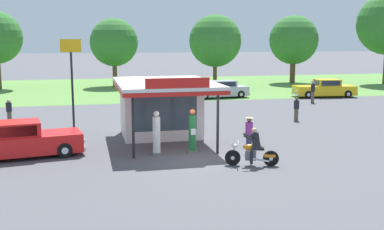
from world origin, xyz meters
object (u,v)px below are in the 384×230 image
parked_car_back_row_right (325,89)px  bystander_admiring_sedan (9,111)px  gas_pump_offside (192,133)px  bystander_chatting_near_pumps (249,134)px  gas_pump_nearside (157,135)px  bystander_leaning_by_kiosk (296,108)px  roadside_pole_sign (72,70)px  featured_classic_sedan (19,141)px  motorcycle_with_rider (253,150)px  bystander_strolling_foreground (313,91)px  parked_car_back_row_left (220,90)px

parked_car_back_row_right → bystander_admiring_sedan: (-25.24, -7.92, 0.10)m
gas_pump_offside → bystander_chatting_near_pumps: gas_pump_offside is taller
gas_pump_nearside → parked_car_back_row_right: 24.74m
bystander_leaning_by_kiosk → gas_pump_offside: bearing=-141.0°
roadside_pole_sign → bystander_chatting_near_pumps: bearing=-38.7°
gas_pump_nearside → featured_classic_sedan: gas_pump_nearside is taller
bystander_leaning_by_kiosk → roadside_pole_sign: bearing=-176.2°
parked_car_back_row_right → roadside_pole_sign: 24.44m
gas_pump_offside → bystander_leaning_by_kiosk: size_ratio=1.35×
gas_pump_nearside → motorcycle_with_rider: gas_pump_nearside is taller
bystander_admiring_sedan → bystander_strolling_foreground: bearing=12.0°
bystander_chatting_near_pumps → bystander_leaning_by_kiosk: bystander_chatting_near_pumps is taller
gas_pump_offside → featured_classic_sedan: size_ratio=0.36×
bystander_strolling_foreground → parked_car_back_row_right: bearing=48.5°
motorcycle_with_rider → bystander_strolling_foreground: (11.36, 16.91, 0.30)m
roadside_pole_sign → motorcycle_with_rider: bearing=-49.6°
gas_pump_offside → motorcycle_with_rider: gas_pump_offside is taller
gas_pump_offside → bystander_admiring_sedan: gas_pump_offside is taller
gas_pump_nearside → motorcycle_with_rider: size_ratio=0.93×
featured_classic_sedan → parked_car_back_row_right: featured_classic_sedan is taller
motorcycle_with_rider → gas_pump_nearside: bearing=142.3°
parked_car_back_row_right → bystander_leaning_by_kiosk: (-7.74, -10.61, 0.06)m
parked_car_back_row_right → parked_car_back_row_left: bearing=170.7°
gas_pump_offside → bystander_chatting_near_pumps: bearing=-11.7°
gas_pump_nearside → bystander_leaning_by_kiosk: 11.98m
parked_car_back_row_left → roadside_pole_sign: 18.03m
bystander_chatting_near_pumps → bystander_strolling_foreground: bystander_strolling_foreground is taller
gas_pump_nearside → bystander_strolling_foreground: gas_pump_nearside is taller
parked_car_back_row_right → bystander_chatting_near_pumps: bearing=-127.1°
bystander_leaning_by_kiosk → bystander_strolling_foreground: bearing=56.4°
motorcycle_with_rider → parked_car_back_row_left: (4.90, 21.56, 0.04)m
bystander_chatting_near_pumps → gas_pump_nearside: bearing=172.9°
bystander_leaning_by_kiosk → bystander_admiring_sedan: bystander_admiring_sedan is taller
bystander_chatting_near_pumps → bystander_leaning_by_kiosk: size_ratio=1.10×
bystander_strolling_foreground → roadside_pole_sign: bearing=-155.7°
bystander_chatting_near_pumps → bystander_admiring_sedan: bystander_chatting_near_pumps is taller
parked_car_back_row_left → roadside_pole_sign: bearing=-133.0°
parked_car_back_row_right → roadside_pole_sign: (-21.38, -11.52, 2.76)m
parked_car_back_row_right → gas_pump_offside: bearing=-132.8°
motorcycle_with_rider → roadside_pole_sign: roadside_pole_sign is taller
gas_pump_nearside → parked_car_back_row_left: (8.44, 18.83, -0.21)m
bystander_chatting_near_pumps → gas_pump_offside: bearing=168.3°
gas_pump_offside → motorcycle_with_rider: size_ratio=0.94×
parked_car_back_row_left → bystander_chatting_near_pumps: 19.82m
bystander_strolling_foreground → roadside_pole_sign: (-18.61, -8.38, 2.51)m
gas_pump_nearside → roadside_pole_sign: 7.34m
roadside_pole_sign → featured_classic_sedan: bearing=-114.1°
parked_car_back_row_left → bystander_leaning_by_kiosk: size_ratio=3.59×
motorcycle_with_rider → parked_car_back_row_left: size_ratio=0.40×
bystander_strolling_foreground → bystander_admiring_sedan: size_ratio=1.14×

